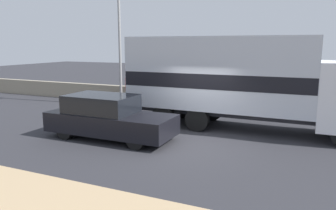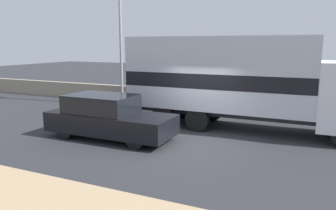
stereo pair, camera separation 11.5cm
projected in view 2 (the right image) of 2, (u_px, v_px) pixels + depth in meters
The scene contains 6 objects.
ground_plane at pixel (187, 143), 11.01m from camera, with size 80.00×80.00×0.00m, color #2D2D33.
stone_wall_backdrop at pixel (230, 102), 16.17m from camera, with size 60.00×0.35×0.94m.
street_lamp at pixel (120, 28), 17.00m from camera, with size 0.56×0.28×7.15m.
box_truck at pixel (236, 79), 12.57m from camera, with size 8.95×2.34×3.57m.
car_hatchback at pixel (108, 117), 11.48m from camera, with size 4.56×1.71×1.53m.
pedestrian at pixel (130, 89), 17.72m from camera, with size 0.38×0.38×1.72m.
Camera 2 is at (3.84, -9.89, 3.28)m, focal length 35.00 mm.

